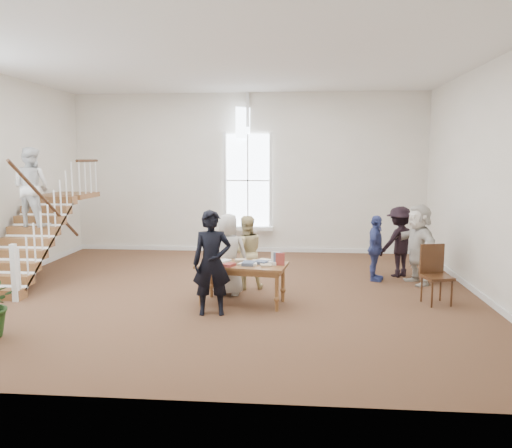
# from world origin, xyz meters

# --- Properties ---
(ground) EXTENTS (10.00, 10.00, 0.00)m
(ground) POSITION_xyz_m (0.00, 0.00, 0.00)
(ground) COLOR #4D321E
(ground) RESTS_ON ground
(room_shell) EXTENTS (10.49, 10.00, 10.00)m
(room_shell) POSITION_xyz_m (-0.00, 4.39, 0.40)
(room_shell) COLOR silver
(room_shell) RESTS_ON ground
(staircase) EXTENTS (1.10, 4.10, 2.92)m
(staircase) POSITION_xyz_m (-4.34, 0.75, 1.62)
(staircase) COLOR brown
(staircase) RESTS_ON ground
(library_table) EXTENTS (1.72, 1.04, 0.82)m
(library_table) POSITION_xyz_m (0.43, -0.74, 0.68)
(library_table) COLOR brown
(library_table) RESTS_ON ground
(police_officer) EXTENTS (0.72, 0.53, 1.81)m
(police_officer) POSITION_xyz_m (-0.03, -1.39, 0.91)
(police_officer) COLOR black
(police_officer) RESTS_ON ground
(elderly_woman) EXTENTS (0.81, 0.54, 1.62)m
(elderly_woman) POSITION_xyz_m (0.07, -0.14, 0.81)
(elderly_woman) COLOR #BAB6AD
(elderly_woman) RESTS_ON ground
(person_yellow) EXTENTS (0.87, 0.76, 1.52)m
(person_yellow) POSITION_xyz_m (0.37, 0.36, 0.76)
(person_yellow) COLOR #D5C085
(person_yellow) RESTS_ON ground
(woman_cluster_a) EXTENTS (0.60, 0.92, 1.45)m
(woman_cluster_a) POSITION_xyz_m (3.13, 1.27, 0.72)
(woman_cluster_a) COLOR #354181
(woman_cluster_a) RESTS_ON ground
(woman_cluster_b) EXTENTS (1.19, 1.06, 1.60)m
(woman_cluster_b) POSITION_xyz_m (3.73, 1.72, 0.80)
(woman_cluster_b) COLOR black
(woman_cluster_b) RESTS_ON ground
(woman_cluster_c) EXTENTS (0.94, 1.67, 1.72)m
(woman_cluster_c) POSITION_xyz_m (4.00, 1.07, 0.86)
(woman_cluster_c) COLOR beige
(woman_cluster_c) RESTS_ON ground
(side_chair) EXTENTS (0.58, 0.58, 1.10)m
(side_chair) POSITION_xyz_m (3.98, -0.37, 0.62)
(side_chair) COLOR #311C0D
(side_chair) RESTS_ON ground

